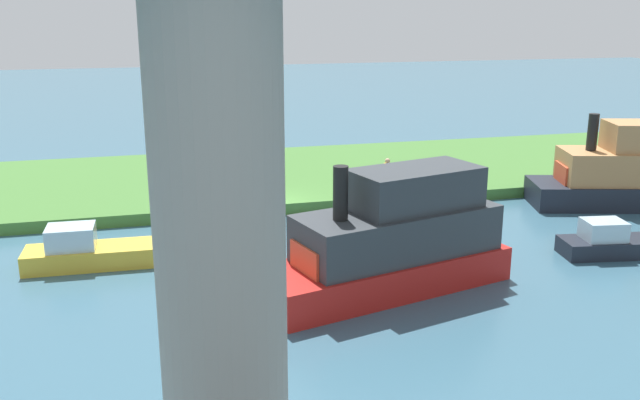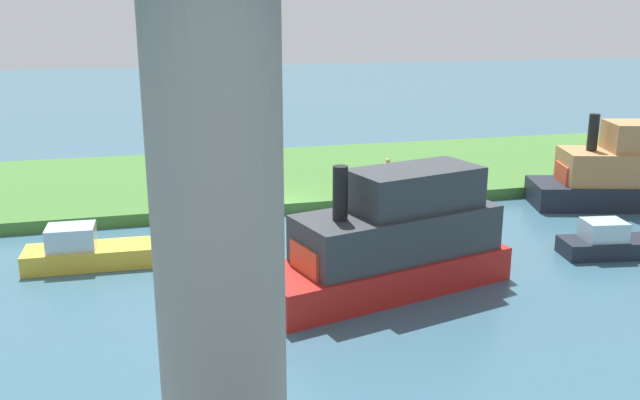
% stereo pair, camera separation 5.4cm
% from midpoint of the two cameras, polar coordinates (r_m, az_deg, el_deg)
% --- Properties ---
extents(ground_plane, '(160.00, 160.00, 0.00)m').
position_cam_midpoint_polar(ground_plane, '(29.24, -4.04, -1.35)').
color(ground_plane, '#386075').
extents(grassy_bank, '(80.00, 12.00, 0.50)m').
position_cam_midpoint_polar(grassy_bank, '(34.89, -5.88, 1.81)').
color(grassy_bank, '#427533').
rests_on(grassy_bank, ground).
extents(bridge_pylon, '(2.47, 2.47, 9.65)m').
position_cam_midpoint_polar(bridge_pylon, '(12.96, -8.42, -0.92)').
color(bridge_pylon, '#9E998E').
rests_on(bridge_pylon, ground).
extents(person_on_bank, '(0.51, 0.51, 1.39)m').
position_cam_midpoint_polar(person_on_bank, '(31.74, 5.49, 2.21)').
color(person_on_bank, '#2D334C').
rests_on(person_on_bank, grassy_bank).
extents(mooring_post, '(0.20, 0.20, 1.09)m').
position_cam_midpoint_polar(mooring_post, '(32.64, 10.68, 2.10)').
color(mooring_post, brown).
rests_on(mooring_post, grassy_bank).
extents(motorboat_white, '(8.41, 4.71, 4.08)m').
position_cam_midpoint_polar(motorboat_white, '(33.30, 24.16, 2.09)').
color(motorboat_white, '#1E232D').
rests_on(motorboat_white, ground).
extents(motorboat_red, '(8.43, 4.63, 4.10)m').
position_cam_midpoint_polar(motorboat_red, '(21.53, 5.90, -3.38)').
color(motorboat_red, red).
rests_on(motorboat_red, ground).
extents(riverboat_paddlewheel, '(4.03, 1.95, 1.29)m').
position_cam_midpoint_polar(riverboat_paddlewheel, '(26.62, 22.82, -3.24)').
color(riverboat_paddlewheel, '#1E232D').
rests_on(riverboat_paddlewheel, ground).
extents(skiff_small, '(4.36, 1.67, 1.44)m').
position_cam_midpoint_polar(skiff_small, '(24.81, -18.71, -4.03)').
color(skiff_small, gold).
rests_on(skiff_small, ground).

